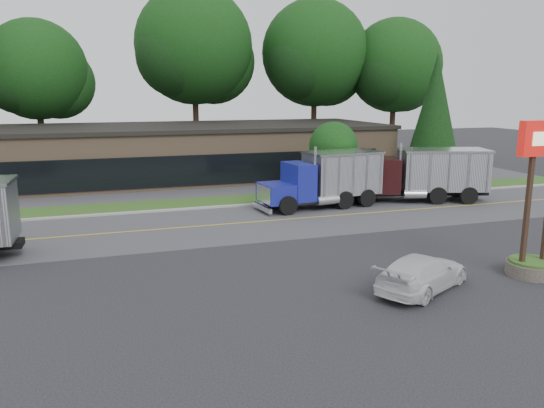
{
  "coord_description": "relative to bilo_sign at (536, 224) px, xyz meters",
  "views": [
    {
      "loc": [
        -5.16,
        -17.98,
        6.97
      ],
      "look_at": [
        2.4,
        5.18,
        1.8
      ],
      "focal_mm": 35.0,
      "sensor_mm": 36.0,
      "label": 1
    }
  ],
  "objects": [
    {
      "name": "ground",
      "position": [
        -10.5,
        2.5,
        -2.02
      ],
      "size": [
        140.0,
        140.0,
        0.0
      ],
      "primitive_type": "plane",
      "color": "#36363B",
      "rests_on": "ground"
    },
    {
      "name": "road",
      "position": [
        -10.5,
        11.5,
        -2.02
      ],
      "size": [
        60.0,
        8.0,
        0.02
      ],
      "primitive_type": "cube",
      "color": "#57575C",
      "rests_on": "ground"
    },
    {
      "name": "center_line",
      "position": [
        -10.5,
        11.5,
        -2.02
      ],
      "size": [
        60.0,
        0.12,
        0.01
      ],
      "primitive_type": "cube",
      "color": "gold",
      "rests_on": "ground"
    },
    {
      "name": "curb",
      "position": [
        -10.5,
        15.7,
        -2.02
      ],
      "size": [
        60.0,
        0.3,
        0.12
      ],
      "primitive_type": "cube",
      "color": "#9E9E99",
      "rests_on": "ground"
    },
    {
      "name": "grass_verge",
      "position": [
        -10.5,
        17.5,
        -2.02
      ],
      "size": [
        60.0,
        3.4,
        0.03
      ],
      "primitive_type": "cube",
      "color": "#345C1F",
      "rests_on": "ground"
    },
    {
      "name": "far_parking",
      "position": [
        -10.5,
        22.5,
        -2.02
      ],
      "size": [
        60.0,
        7.0,
        0.02
      ],
      "primitive_type": "cube",
      "color": "#57575C",
      "rests_on": "ground"
    },
    {
      "name": "strip_mall",
      "position": [
        -8.5,
        28.5,
        -0.02
      ],
      "size": [
        32.0,
        12.0,
        4.0
      ],
      "primitive_type": "cube",
      "color": "#8A6F54",
      "rests_on": "ground"
    },
    {
      "name": "bilo_sign",
      "position": [
        0.0,
        0.0,
        0.0
      ],
      "size": [
        2.2,
        1.9,
        5.95
      ],
      "color": "#6B6054",
      "rests_on": "ground"
    },
    {
      "name": "tree_far_b",
      "position": [
        -20.36,
        36.61,
        6.43
      ],
      "size": [
        9.29,
        8.74,
        13.25
      ],
      "color": "#382619",
      "rests_on": "ground"
    },
    {
      "name": "tree_far_c",
      "position": [
        -6.32,
        36.64,
        8.72
      ],
      "size": [
        11.8,
        11.11,
        16.83
      ],
      "color": "#382619",
      "rests_on": "ground"
    },
    {
      "name": "tree_far_d",
      "position": [
        5.67,
        35.64,
        8.24
      ],
      "size": [
        11.27,
        10.6,
        16.07
      ],
      "color": "#382619",
      "rests_on": "ground"
    },
    {
      "name": "tree_far_e",
      "position": [
        13.65,
        33.62,
        7.1
      ],
      "size": [
        10.02,
        9.43,
        14.3
      ],
      "color": "#382619",
      "rests_on": "ground"
    },
    {
      "name": "evergreen_right",
      "position": [
        9.5,
        20.5,
        3.41
      ],
      "size": [
        4.35,
        4.35,
        9.9
      ],
      "color": "#382619",
      "rests_on": "ground"
    },
    {
      "name": "tree_verge",
      "position": [
        -0.45,
        17.54,
        1.16
      ],
      "size": [
        3.52,
        3.31,
        5.02
      ],
      "color": "#382619",
      "rests_on": "ground"
    },
    {
      "name": "dump_truck_blue",
      "position": [
        -2.47,
        14.02,
        -0.22
      ],
      "size": [
        7.86,
        3.42,
        3.36
      ],
      "rotation": [
        0.0,
        0.0,
        3.25
      ],
      "color": "black",
      "rests_on": "ground"
    },
    {
      "name": "dump_truck_maroon",
      "position": [
        4.09,
        13.68,
        -0.21
      ],
      "size": [
        9.65,
        5.11,
        3.36
      ],
      "rotation": [
        0.0,
        0.0,
        2.84
      ],
      "color": "black",
      "rests_on": "ground"
    },
    {
      "name": "rally_car",
      "position": [
        -4.96,
        -0.04,
        -1.38
      ],
      "size": [
        4.75,
        3.7,
        1.28
      ],
      "primitive_type": "imported",
      "rotation": [
        0.0,
        0.0,
        2.07
      ],
      "color": "silver",
      "rests_on": "ground"
    }
  ]
}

